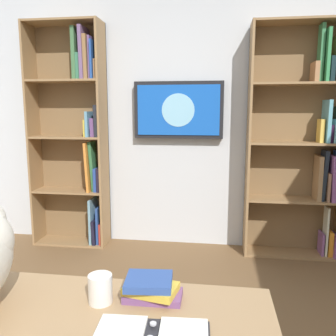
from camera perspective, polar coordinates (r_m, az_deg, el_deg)
name	(u,v)px	position (r m, az deg, el deg)	size (l,w,h in m)	color
wall_back	(179,113)	(3.59, 1.85, 8.87)	(4.52, 0.06, 2.70)	silver
bookshelf_left	(308,140)	(3.51, 21.66, 4.21)	(0.88, 0.28, 2.16)	#937047
bookshelf_right	(77,134)	(3.69, -14.47, 5.28)	(0.75, 0.28, 2.22)	#937047
wall_mounted_tv	(178,110)	(3.50, 1.65, 9.31)	(0.87, 0.07, 0.55)	black
coffee_mug	(100,289)	(1.26, -10.87, -18.59)	(0.08, 0.08, 0.10)	white
desk_book_stack	(151,288)	(1.26, -2.78, -18.82)	(0.20, 0.15, 0.07)	#7A4C84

